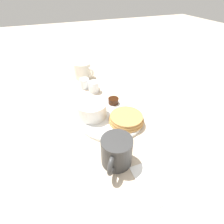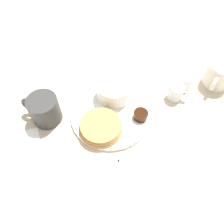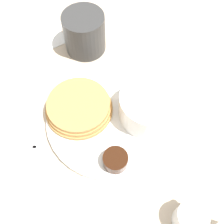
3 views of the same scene
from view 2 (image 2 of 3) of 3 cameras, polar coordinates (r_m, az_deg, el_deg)
ground_plane at (r=0.71m, az=-0.37°, el=-0.89°), size 4.00×4.00×0.00m
plate at (r=0.70m, az=-0.37°, el=-0.62°), size 0.26×0.26×0.01m
pancake_stack at (r=0.66m, az=-2.96°, el=-3.86°), size 0.13×0.13×0.03m
bowl at (r=0.72m, az=0.56°, el=5.88°), size 0.12×0.12×0.06m
syrup_cup at (r=0.69m, az=7.49°, el=-0.81°), size 0.05×0.05×0.02m
butter_ramekin at (r=0.74m, az=1.98°, el=6.29°), size 0.04×0.04×0.04m
coffee_mug at (r=0.70m, az=-17.34°, el=0.64°), size 0.11×0.10×0.09m
creamer_pitcher_near at (r=0.76m, az=16.52°, el=4.81°), size 0.06×0.05×0.05m
creamer_pitcher_far at (r=0.81m, az=18.50°, el=7.44°), size 0.06×0.05×0.05m
fork at (r=0.64m, az=0.18°, el=-12.30°), size 0.12×0.08×0.00m
napkin at (r=0.71m, az=-23.39°, el=-8.24°), size 0.13×0.10×0.00m
second_mug at (r=0.85m, az=26.18°, el=8.74°), size 0.11×0.10×0.09m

